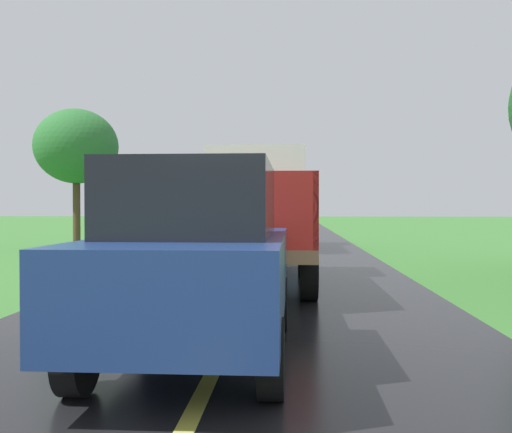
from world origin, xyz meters
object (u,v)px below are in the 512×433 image
banana_truck_near (254,212)px  roadside_tree_far_left (76,147)px  banana_truck_far (279,210)px  following_car (199,258)px

banana_truck_near → roadside_tree_far_left: roadside_tree_far_left is taller
banana_truck_far → roadside_tree_far_left: size_ratio=1.09×
banana_truck_near → following_car: (-0.14, -5.99, -0.40)m
banana_truck_near → roadside_tree_far_left: size_ratio=1.09×
banana_truck_near → following_car: size_ratio=1.42×
following_car → roadside_tree_far_left: bearing=115.1°
banana_truck_far → roadside_tree_far_left: 8.16m
roadside_tree_far_left → following_car: size_ratio=1.30×
banana_truck_far → roadside_tree_far_left: (-7.78, -0.43, 2.43)m
banana_truck_far → following_car: (-0.43, -16.15, -0.40)m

